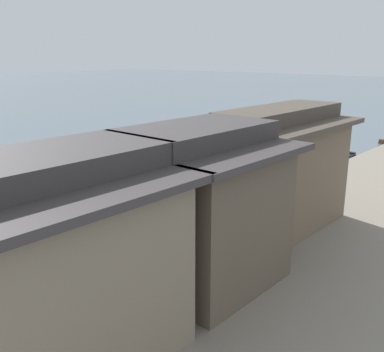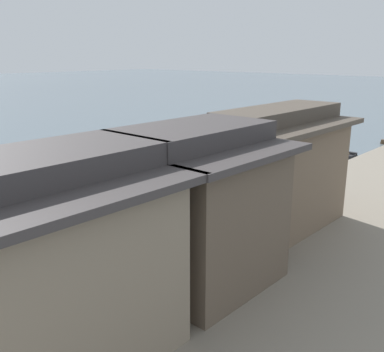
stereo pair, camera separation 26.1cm
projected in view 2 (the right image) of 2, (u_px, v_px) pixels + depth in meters
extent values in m
cube|color=#232326|center=(94.00, 263.00, 20.52)|extent=(1.54, 4.55, 0.19)
cube|color=#232326|center=(125.00, 244.00, 22.11)|extent=(0.93, 0.47, 0.17)
cube|color=#232326|center=(58.00, 277.00, 18.83)|extent=(0.93, 0.47, 0.17)
cube|color=#232326|center=(87.00, 258.00, 20.74)|extent=(0.57, 3.94, 0.08)
cube|color=#232326|center=(101.00, 263.00, 20.23)|extent=(0.57, 3.94, 0.08)
cube|color=#232326|center=(232.00, 150.00, 44.23)|extent=(4.17, 3.50, 0.28)
cube|color=#232326|center=(227.00, 144.00, 46.11)|extent=(0.85, 0.97, 0.25)
cube|color=#232326|center=(238.00, 152.00, 42.20)|extent=(0.85, 0.97, 0.25)
cube|color=#232326|center=(227.00, 149.00, 44.09)|extent=(3.19, 2.42, 0.08)
cube|color=#232326|center=(237.00, 148.00, 44.27)|extent=(3.19, 2.42, 0.08)
cube|color=#232326|center=(258.00, 189.00, 31.53)|extent=(1.01, 4.54, 0.23)
cube|color=#232326|center=(275.00, 181.00, 32.95)|extent=(0.82, 0.38, 0.21)
cube|color=#232326|center=(240.00, 193.00, 30.01)|extent=(0.82, 0.38, 0.21)
cube|color=#232326|center=(254.00, 186.00, 31.77)|extent=(0.17, 4.02, 0.08)
cube|color=#232326|center=(263.00, 189.00, 31.22)|extent=(0.17, 4.02, 0.08)
cube|color=brown|center=(264.00, 136.00, 52.29)|extent=(1.71, 5.40, 0.22)
cube|color=brown|center=(278.00, 132.00, 53.76)|extent=(0.89, 0.48, 0.20)
cube|color=brown|center=(249.00, 136.00, 50.70)|extent=(0.89, 0.48, 0.20)
cube|color=brown|center=(261.00, 134.00, 52.56)|extent=(0.79, 4.78, 0.08)
cube|color=brown|center=(266.00, 135.00, 51.92)|extent=(0.79, 4.78, 0.08)
ellipsoid|color=brown|center=(264.00, 133.00, 52.19)|extent=(1.01, 1.29, 0.46)
cube|color=#232326|center=(343.00, 158.00, 40.98)|extent=(1.28, 3.69, 0.24)
cube|color=#232326|center=(351.00, 153.00, 42.05)|extent=(1.02, 0.41, 0.21)
cube|color=#232326|center=(335.00, 159.00, 39.78)|extent=(1.02, 0.41, 0.21)
cube|color=#232326|center=(338.00, 156.00, 41.28)|extent=(0.23, 3.14, 0.08)
cube|color=#232326|center=(348.00, 157.00, 40.58)|extent=(0.23, 3.14, 0.08)
ellipsoid|color=brown|center=(343.00, 154.00, 40.87)|extent=(1.06, 1.45, 0.55)
cube|color=brown|center=(316.00, 170.00, 36.87)|extent=(1.11, 3.95, 0.29)
cube|color=brown|center=(325.00, 162.00, 38.13)|extent=(0.85, 0.40, 0.26)
cube|color=brown|center=(306.00, 171.00, 35.45)|extent=(0.85, 0.40, 0.26)
cube|color=brown|center=(311.00, 167.00, 37.08)|extent=(0.24, 3.41, 0.08)
cube|color=brown|center=(321.00, 168.00, 36.56)|extent=(0.24, 3.41, 0.08)
cube|color=gray|center=(44.00, 272.00, 12.65)|extent=(5.60, 6.33, 5.20)
cube|color=#3D3838|center=(35.00, 182.00, 11.92)|extent=(6.50, 7.23, 0.24)
cube|color=#3D3838|center=(34.00, 165.00, 11.80)|extent=(3.36, 7.23, 0.70)
cube|color=brown|center=(194.00, 215.00, 17.20)|extent=(5.65, 5.14, 5.20)
cube|color=#4D4135|center=(140.00, 197.00, 19.25)|extent=(0.70, 5.14, 0.16)
cube|color=#3D3838|center=(194.00, 147.00, 16.47)|extent=(6.55, 6.04, 0.24)
cube|color=#3D3838|center=(194.00, 134.00, 16.34)|extent=(3.39, 6.04, 0.70)
cube|color=#75604C|center=(276.00, 176.00, 22.59)|extent=(4.44, 7.13, 5.20)
cube|color=brown|center=(236.00, 168.00, 24.26)|extent=(0.70, 7.13, 0.16)
cube|color=#4C4238|center=(279.00, 124.00, 21.86)|extent=(5.34, 8.03, 0.24)
cube|color=#4C4238|center=(280.00, 114.00, 21.74)|extent=(2.67, 8.03, 0.70)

